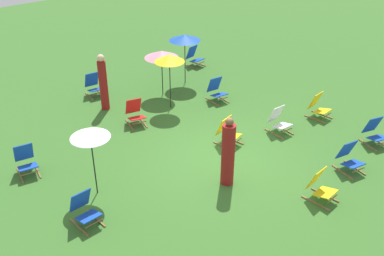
{
  "coord_description": "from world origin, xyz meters",
  "views": [
    {
      "loc": [
        -7.0,
        -7.57,
        6.91
      ],
      "look_at": [
        0.0,
        1.2,
        0.5
      ],
      "focal_mm": 42.07,
      "sensor_mm": 36.0,
      "label": 1
    }
  ],
  "objects_px": {
    "deckchair_3": "(135,113)",
    "umbrella_3": "(185,38)",
    "deckchair_2": "(320,186)",
    "deckchair_8": "(318,107)",
    "deckchair_11": "(375,132)",
    "deckchair_12": "(94,86)",
    "umbrella_2": "(169,58)",
    "deckchair_1": "(26,161)",
    "deckchair_9": "(217,91)",
    "umbrella_0": "(161,54)",
    "umbrella_1": "(90,134)",
    "person_1": "(103,83)",
    "deckchair_7": "(349,158)",
    "deckchair_10": "(85,210)",
    "deckchair_4": "(279,121)",
    "person_0": "(228,153)",
    "deckchair_6": "(227,132)",
    "deckchair_0": "(194,57)"
  },
  "relations": [
    {
      "from": "deckchair_3",
      "to": "umbrella_3",
      "type": "height_order",
      "value": "umbrella_3"
    },
    {
      "from": "deckchair_2",
      "to": "deckchair_8",
      "type": "xyz_separation_m",
      "value": [
        3.38,
        2.66,
        0.0
      ]
    },
    {
      "from": "deckchair_11",
      "to": "deckchair_3",
      "type": "bearing_deg",
      "value": 146.89
    },
    {
      "from": "deckchair_12",
      "to": "umbrella_2",
      "type": "xyz_separation_m",
      "value": [
        1.55,
        -2.45,
        1.38
      ]
    },
    {
      "from": "deckchair_1",
      "to": "deckchair_2",
      "type": "relative_size",
      "value": 1.0
    },
    {
      "from": "deckchair_9",
      "to": "umbrella_0",
      "type": "bearing_deg",
      "value": 133.59
    },
    {
      "from": "umbrella_0",
      "to": "umbrella_1",
      "type": "distance_m",
      "value": 5.78
    },
    {
      "from": "deckchair_1",
      "to": "deckchair_2",
      "type": "height_order",
      "value": "same"
    },
    {
      "from": "umbrella_1",
      "to": "person_1",
      "type": "relative_size",
      "value": 0.94
    },
    {
      "from": "deckchair_3",
      "to": "person_1",
      "type": "height_order",
      "value": "person_1"
    },
    {
      "from": "deckchair_7",
      "to": "deckchair_8",
      "type": "distance_m",
      "value": 2.96
    },
    {
      "from": "umbrella_3",
      "to": "deckchair_10",
      "type": "bearing_deg",
      "value": -143.98
    },
    {
      "from": "deckchair_4",
      "to": "deckchair_9",
      "type": "height_order",
      "value": "same"
    },
    {
      "from": "person_1",
      "to": "person_0",
      "type": "bearing_deg",
      "value": -150.06
    },
    {
      "from": "deckchair_11",
      "to": "person_1",
      "type": "distance_m",
      "value": 8.49
    },
    {
      "from": "deckchair_9",
      "to": "umbrella_1",
      "type": "distance_m",
      "value": 6.23
    },
    {
      "from": "deckchair_6",
      "to": "deckchair_12",
      "type": "height_order",
      "value": "same"
    },
    {
      "from": "deckchair_7",
      "to": "deckchair_10",
      "type": "xyz_separation_m",
      "value": [
        -6.41,
        2.45,
        0.0
      ]
    },
    {
      "from": "deckchair_3",
      "to": "deckchair_6",
      "type": "xyz_separation_m",
      "value": [
        1.45,
        -2.67,
        0.0
      ]
    },
    {
      "from": "deckchair_1",
      "to": "deckchair_10",
      "type": "distance_m",
      "value": 2.74
    },
    {
      "from": "deckchair_6",
      "to": "person_1",
      "type": "height_order",
      "value": "person_1"
    },
    {
      "from": "deckchair_8",
      "to": "deckchair_9",
      "type": "relative_size",
      "value": 1.0
    },
    {
      "from": "deckchair_11",
      "to": "deckchair_0",
      "type": "bearing_deg",
      "value": 106.97
    },
    {
      "from": "deckchair_1",
      "to": "deckchair_9",
      "type": "bearing_deg",
      "value": 10.28
    },
    {
      "from": "deckchair_7",
      "to": "deckchair_11",
      "type": "height_order",
      "value": "same"
    },
    {
      "from": "deckchair_8",
      "to": "umbrella_2",
      "type": "bearing_deg",
      "value": 126.05
    },
    {
      "from": "deckchair_1",
      "to": "umbrella_1",
      "type": "xyz_separation_m",
      "value": [
        1.02,
        -1.9,
        1.32
      ]
    },
    {
      "from": "deckchair_1",
      "to": "deckchair_4",
      "type": "bearing_deg",
      "value": -12.37
    },
    {
      "from": "deckchair_4",
      "to": "deckchair_10",
      "type": "distance_m",
      "value": 6.48
    },
    {
      "from": "deckchair_2",
      "to": "deckchair_9",
      "type": "xyz_separation_m",
      "value": [
        1.65,
        5.62,
        0.0
      ]
    },
    {
      "from": "deckchair_1",
      "to": "deckchair_9",
      "type": "distance_m",
      "value": 6.75
    },
    {
      "from": "person_1",
      "to": "deckchair_11",
      "type": "bearing_deg",
      "value": -117.79
    },
    {
      "from": "deckchair_2",
      "to": "deckchair_3",
      "type": "xyz_separation_m",
      "value": [
        -1.44,
        5.96,
        0.0
      ]
    },
    {
      "from": "deckchair_2",
      "to": "umbrella_3",
      "type": "relative_size",
      "value": 0.45
    },
    {
      "from": "deckchair_2",
      "to": "deckchair_8",
      "type": "distance_m",
      "value": 4.3
    },
    {
      "from": "deckchair_10",
      "to": "deckchair_12",
      "type": "bearing_deg",
      "value": 56.1
    },
    {
      "from": "deckchair_10",
      "to": "umbrella_1",
      "type": "distance_m",
      "value": 1.71
    },
    {
      "from": "deckchair_0",
      "to": "deckchair_3",
      "type": "xyz_separation_m",
      "value": [
        -4.51,
        -2.65,
        0.0
      ]
    },
    {
      "from": "deckchair_11",
      "to": "person_0",
      "type": "relative_size",
      "value": 0.46
    },
    {
      "from": "deckchair_2",
      "to": "umbrella_1",
      "type": "height_order",
      "value": "umbrella_1"
    },
    {
      "from": "deckchair_6",
      "to": "umbrella_1",
      "type": "xyz_separation_m",
      "value": [
        -4.09,
        0.28,
        1.32
      ]
    },
    {
      "from": "umbrella_3",
      "to": "deckchair_0",
      "type": "bearing_deg",
      "value": 39.83
    },
    {
      "from": "deckchair_6",
      "to": "deckchair_7",
      "type": "distance_m",
      "value": 3.39
    },
    {
      "from": "deckchair_2",
      "to": "deckchair_6",
      "type": "xyz_separation_m",
      "value": [
        0.01,
        3.29,
        0.0
      ]
    },
    {
      "from": "deckchair_4",
      "to": "deckchair_9",
      "type": "relative_size",
      "value": 1.0
    },
    {
      "from": "deckchair_9",
      "to": "deckchair_2",
      "type": "bearing_deg",
      "value": -100.95
    },
    {
      "from": "umbrella_2",
      "to": "umbrella_3",
      "type": "relative_size",
      "value": 1.01
    },
    {
      "from": "umbrella_0",
      "to": "person_0",
      "type": "distance_m",
      "value": 5.59
    },
    {
      "from": "deckchair_1",
      "to": "deckchair_8",
      "type": "bearing_deg",
      "value": -9.31
    },
    {
      "from": "umbrella_0",
      "to": "umbrella_2",
      "type": "height_order",
      "value": "umbrella_2"
    }
  ]
}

